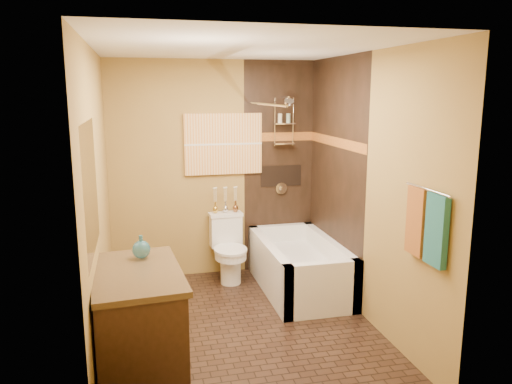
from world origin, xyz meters
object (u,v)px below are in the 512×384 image
object	(u,v)px
bathtub	(299,270)
sunset_painting	(223,144)
toilet	(229,248)
vanity	(138,329)

from	to	relation	value
bathtub	sunset_painting	bearing A→B (deg)	133.89
sunset_painting	bathtub	xyz separation A→B (m)	(0.70, -0.73, -1.33)
toilet	sunset_painting	bearing A→B (deg)	86.86
sunset_painting	vanity	xyz separation A→B (m)	(-1.03, -2.19, -1.10)
toilet	vanity	size ratio (longest dim) A/B	0.72
sunset_painting	toilet	world-z (taller)	sunset_painting
sunset_painting	vanity	distance (m)	2.66
sunset_painting	bathtub	size ratio (longest dim) A/B	0.60
bathtub	vanity	world-z (taller)	vanity
sunset_painting	bathtub	distance (m)	1.67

